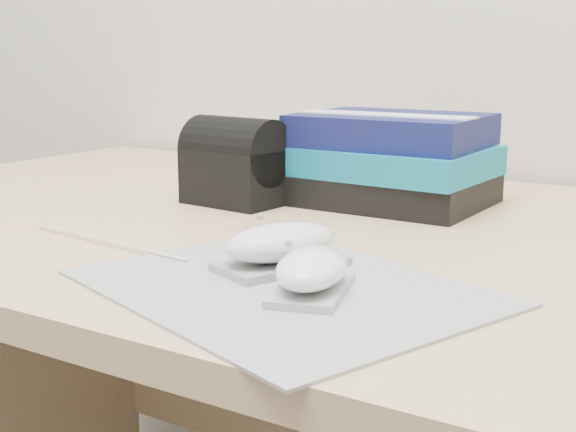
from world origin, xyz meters
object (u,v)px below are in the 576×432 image
Objects in this scene: mouse_front at (312,272)px; book_stack at (392,160)px; desk at (417,411)px; pouch at (235,162)px; mouse_rear at (281,246)px.

book_stack reaches higher than mouse_front.
desk is 0.38m from pouch.
mouse_front is 0.46× the size of book_stack.
book_stack reaches higher than mouse_rear.
desk is 6.65× the size of book_stack.
book_stack is 1.85× the size of pouch.
mouse_rear is at bearing 141.13° from mouse_front.
mouse_rear is 1.17× the size of mouse_front.
desk is 0.40m from mouse_front.
mouse_rear is 1.00× the size of pouch.
mouse_rear is 0.54× the size of book_stack.
book_stack is at bearing 106.38° from mouse_front.
book_stack reaches higher than pouch.
desk is at bearing -45.69° from book_stack.
pouch is (-0.22, 0.23, 0.03)m from mouse_rear.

